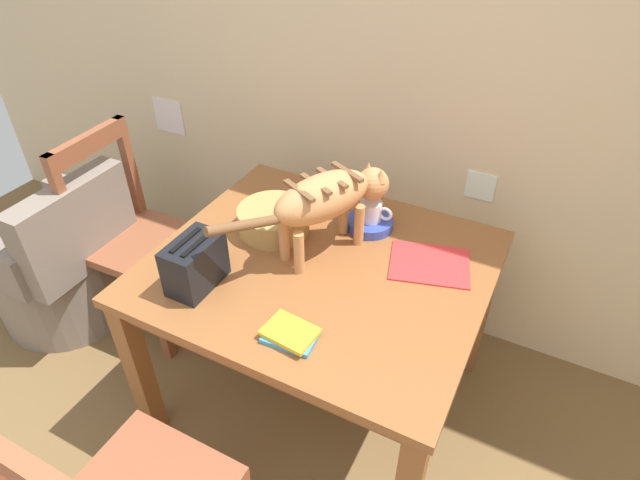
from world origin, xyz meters
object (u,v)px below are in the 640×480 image
at_px(saucer_bowl, 371,224).
at_px(book_stack, 291,334).
at_px(coffee_mug, 373,211).
at_px(wicker_basket, 274,219).
at_px(magazine, 430,264).
at_px(toaster, 195,264).
at_px(wooden_chair_near, 138,239).
at_px(dining_table, 320,282).
at_px(cat, 329,198).
at_px(wicker_armchair, 63,269).

height_order(saucer_bowl, book_stack, saucer_bowl).
bearing_deg(coffee_mug, wicker_basket, -150.57).
distance_m(magazine, wicker_basket, 0.59).
bearing_deg(toaster, wooden_chair_near, 152.54).
bearing_deg(magazine, wicker_basket, 171.10).
bearing_deg(wicker_basket, coffee_mug, 29.43).
bearing_deg(wooden_chair_near, dining_table, 84.82).
height_order(dining_table, wicker_basket, wicker_basket).
distance_m(cat, wooden_chair_near, 1.05).
distance_m(coffee_mug, magazine, 0.29).
distance_m(book_stack, toaster, 0.40).
bearing_deg(cat, wicker_basket, -154.71).
relative_size(coffee_mug, magazine, 0.45).
height_order(saucer_bowl, wooden_chair_near, wooden_chair_near).
bearing_deg(book_stack, coffee_mug, 90.32).
xyz_separation_m(dining_table, toaster, (-0.31, -0.28, 0.17)).
bearing_deg(wooden_chair_near, cat, 90.42).
distance_m(cat, toaster, 0.49).
xyz_separation_m(toaster, wooden_chair_near, (-0.64, 0.33, -0.35)).
xyz_separation_m(cat, toaster, (-0.29, -0.37, -0.13)).
distance_m(magazine, toaster, 0.79).
relative_size(cat, wicker_basket, 2.47).
bearing_deg(coffee_mug, wooden_chair_near, -167.92).
distance_m(dining_table, book_stack, 0.37).
distance_m(dining_table, toaster, 0.45).
distance_m(saucer_bowl, toaster, 0.67).
distance_m(dining_table, wicker_armchair, 1.37).
bearing_deg(cat, toaster, -102.78).
distance_m(dining_table, saucer_bowl, 0.30).
height_order(toaster, wicker_armchair, toaster).
bearing_deg(wooden_chair_near, saucer_bowl, 100.22).
height_order(wooden_chair_near, wicker_armchair, wooden_chair_near).
bearing_deg(wicker_basket, wicker_armchair, -169.03).
bearing_deg(wooden_chair_near, toaster, 60.63).
bearing_deg(wicker_armchair, toaster, -99.70).
relative_size(cat, magazine, 2.44).
bearing_deg(dining_table, wicker_armchair, -175.03).
distance_m(saucer_bowl, book_stack, 0.62).
xyz_separation_m(dining_table, cat, (-0.01, 0.09, 0.30)).
height_order(saucer_bowl, magazine, saucer_bowl).
height_order(dining_table, toaster, toaster).
relative_size(saucer_bowl, coffee_mug, 1.42).
relative_size(saucer_bowl, book_stack, 1.05).
bearing_deg(coffee_mug, magazine, -22.25).
relative_size(dining_table, wicker_armchair, 1.45).
relative_size(dining_table, wooden_chair_near, 1.20).
height_order(wicker_basket, wooden_chair_near, wooden_chair_near).
bearing_deg(cat, coffee_mug, 89.12).
bearing_deg(magazine, book_stack, -132.93).
relative_size(magazine, wicker_basket, 1.01).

